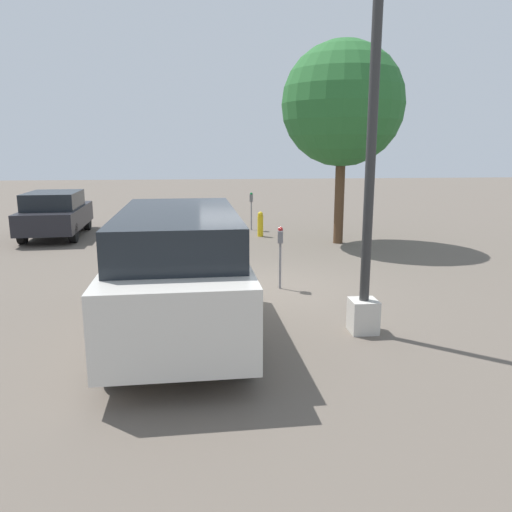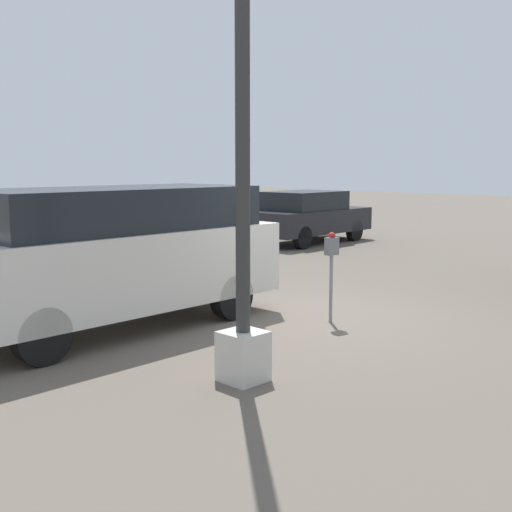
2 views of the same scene
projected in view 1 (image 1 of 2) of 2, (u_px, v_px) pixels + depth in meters
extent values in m
plane|color=#60564C|center=(261.00, 291.00, 10.65)|extent=(80.00, 80.00, 0.00)
cylinder|color=gray|center=(280.00, 266.00, 10.72)|extent=(0.05, 0.05, 1.01)
cube|color=slate|center=(280.00, 237.00, 10.59)|extent=(0.22, 0.14, 0.26)
sphere|color=maroon|center=(280.00, 229.00, 10.56)|extent=(0.11, 0.11, 0.11)
cylinder|color=gray|center=(251.00, 216.00, 18.49)|extent=(0.05, 0.05, 1.06)
cube|color=slate|center=(251.00, 198.00, 18.35)|extent=(0.22, 0.14, 0.26)
sphere|color=#14662D|center=(251.00, 194.00, 18.32)|extent=(0.11, 0.11, 0.11)
cube|color=beige|center=(363.00, 316.00, 8.21)|extent=(0.44, 0.44, 0.55)
cylinder|color=#2D2D2D|center=(372.00, 128.00, 7.58)|extent=(0.16, 0.16, 5.46)
cube|color=beige|center=(180.00, 281.00, 8.02)|extent=(5.06, 2.11, 1.07)
cube|color=black|center=(178.00, 229.00, 7.97)|extent=(4.05, 1.92, 0.59)
cube|color=orange|center=(233.00, 365.00, 5.81)|extent=(0.08, 0.12, 0.20)
cylinder|color=black|center=(244.00, 347.00, 6.74)|extent=(0.71, 0.26, 0.70)
cylinder|color=black|center=(112.00, 353.00, 6.52)|extent=(0.71, 0.26, 0.70)
cylinder|color=black|center=(227.00, 286.00, 9.75)|extent=(0.71, 0.26, 0.70)
cylinder|color=black|center=(136.00, 289.00, 9.53)|extent=(0.71, 0.26, 0.70)
cube|color=black|center=(56.00, 217.00, 17.12)|extent=(4.31, 2.00, 0.68)
cube|color=black|center=(53.00, 200.00, 16.78)|extent=(2.40, 1.76, 0.55)
cube|color=orange|center=(53.00, 216.00, 19.05)|extent=(0.09, 0.12, 0.20)
cylinder|color=black|center=(43.00, 222.00, 18.33)|extent=(0.65, 0.25, 0.64)
cylinder|color=black|center=(87.00, 221.00, 18.57)|extent=(0.65, 0.25, 0.64)
cylinder|color=black|center=(22.00, 234.00, 15.81)|extent=(0.65, 0.25, 0.64)
cylinder|color=black|center=(74.00, 233.00, 16.05)|extent=(0.65, 0.25, 0.64)
cylinder|color=#513823|center=(339.00, 196.00, 15.75)|extent=(0.30, 0.30, 2.99)
sphere|color=#28662D|center=(343.00, 104.00, 15.16)|extent=(3.75, 3.75, 3.75)
cylinder|color=gold|center=(260.00, 226.00, 17.18)|extent=(0.20, 0.20, 0.72)
sphere|color=gold|center=(260.00, 214.00, 17.10)|extent=(0.18, 0.18, 0.18)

